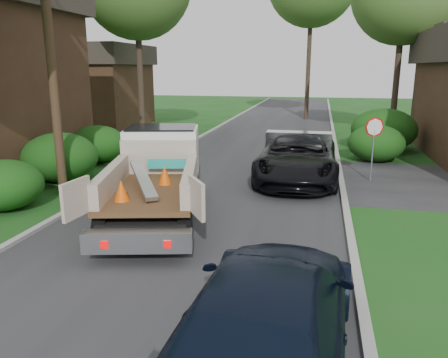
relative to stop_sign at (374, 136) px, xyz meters
name	(u,v)px	position (x,y,z in m)	size (l,w,h in m)	color
ground	(162,270)	(-5.20, -9.00, -1.78)	(120.00, 120.00, 0.00)	#174A15
road	(242,169)	(-5.20, 1.00, -1.77)	(8.00, 90.00, 0.02)	#28282B
curb_left	(153,163)	(-9.30, 1.00, -1.72)	(0.20, 90.00, 0.12)	#9E9E99
curb_right	(340,172)	(-1.10, 1.00, -1.72)	(0.20, 90.00, 0.12)	#9E9E99
stop_sign	(374,136)	(0.00, 0.00, 0.00)	(0.71, 0.32, 2.48)	slate
utility_pole	(49,38)	(-10.68, -4.02, 3.40)	(2.42, 1.25, 10.00)	#382619
house_left_far	(92,85)	(-18.70, 13.00, 1.27)	(7.56, 7.56, 6.00)	#3D2519
hedge_left_a	(4,185)	(-11.40, -6.00, -1.01)	(2.34, 2.34, 1.53)	#17430F
hedge_left_b	(60,157)	(-11.70, -2.50, -0.84)	(2.86, 2.86, 1.87)	#17430F
hedge_left_c	(97,144)	(-12.00, 1.00, -0.93)	(2.60, 2.60, 1.70)	#17430F
hedge_right_a	(376,143)	(0.60, 4.00, -0.93)	(2.60, 2.60, 1.70)	#17430F
hedge_right_b	(384,130)	(1.30, 7.00, -0.67)	(3.38, 3.38, 2.21)	#17430F
flatbed_truck	(158,168)	(-6.72, -5.05, -0.46)	(4.07, 6.80, 2.42)	black
black_pickup	(297,157)	(-2.80, -0.36, -0.89)	(2.96, 6.42, 1.78)	black
navy_suv	(268,315)	(-2.60, -11.63, -0.94)	(2.33, 5.74, 1.66)	black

